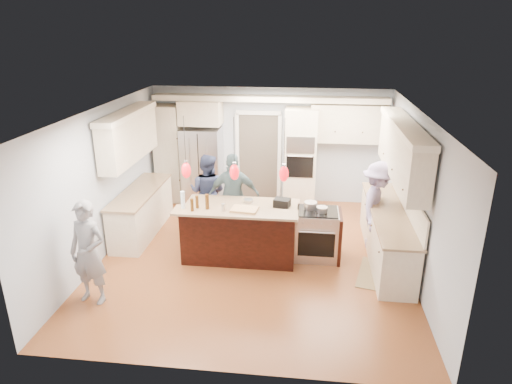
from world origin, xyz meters
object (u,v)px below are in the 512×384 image
refrigerator (202,166)px  person_far_left (208,192)px  kitchen_island (241,231)px  person_bar_end (88,253)px  island_range (318,234)px

refrigerator → person_far_left: size_ratio=1.12×
kitchen_island → person_far_left: (-0.85, 1.09, 0.32)m
person_bar_end → island_range: bearing=38.4°
refrigerator → person_bar_end: 4.39m
refrigerator → person_bar_end: bearing=-99.8°
refrigerator → person_far_left: (0.45, -1.48, -0.10)m
kitchen_island → person_bar_end: 2.72m
refrigerator → person_bar_end: (-0.75, -4.32, -0.08)m
person_bar_end → kitchen_island: bearing=51.0°
person_far_left → refrigerator: bearing=-61.4°
refrigerator → island_range: bearing=-42.6°
person_bar_end → refrigerator: bearing=90.6°
kitchen_island → person_bar_end: bearing=-139.5°
kitchen_island → person_far_left: size_ratio=1.31×
kitchen_island → person_bar_end: person_bar_end is taller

